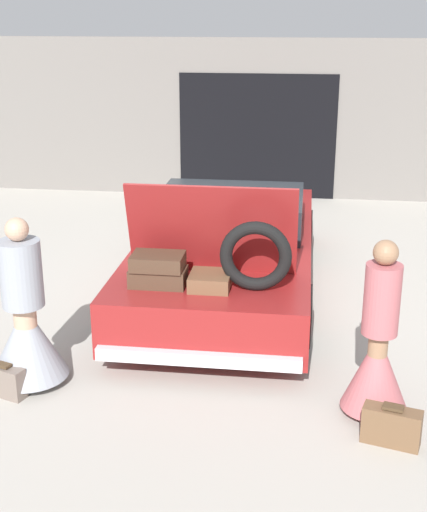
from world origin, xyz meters
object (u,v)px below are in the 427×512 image
person_left (26,327)px  suitcase_beside_left_person (5,381)px  car (227,249)px  person_right (377,355)px  suitcase_beside_right_person (391,426)px

person_left → suitcase_beside_left_person: (-0.13, -0.27, -0.41)m
car → person_right: car is taller
car → person_left: bearing=-122.1°
person_left → suitcase_beside_right_person: person_left is taller
suitcase_beside_left_person → person_left: bearing=64.5°
suitcase_beside_left_person → person_right: bearing=2.1°
person_left → suitcase_beside_right_person: (3.19, -0.58, -0.40)m
car → person_left: size_ratio=2.99×
person_left → person_right: (3.09, -0.15, 0.00)m
person_right → suitcase_beside_right_person: bearing=-175.8°
car → person_right: (1.54, -2.61, 0.01)m
person_right → car: bearing=21.2°
car → person_right: bearing=-59.4°
person_left → person_right: bearing=96.8°
car → person_left: 2.91m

